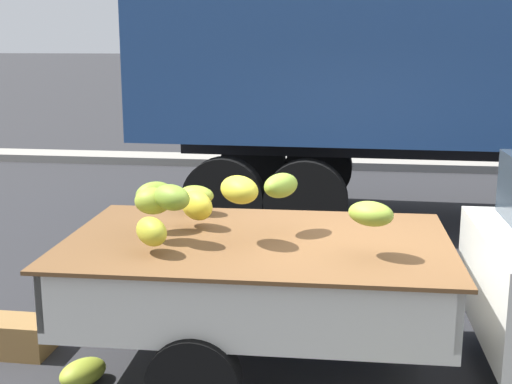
{
  "coord_description": "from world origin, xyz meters",
  "views": [
    {
      "loc": [
        -0.14,
        -5.29,
        2.6
      ],
      "look_at": [
        -0.88,
        0.1,
        1.38
      ],
      "focal_mm": 48.56,
      "sensor_mm": 36.0,
      "label": 1
    }
  ],
  "objects": [
    {
      "name": "produce_crate",
      "position": [
        -2.84,
        -0.22,
        0.15
      ],
      "size": [
        0.52,
        0.37,
        0.3
      ],
      "primitive_type": "cube",
      "rotation": [
        0.0,
        0.0,
        -0.01
      ],
      "color": "olive",
      "rests_on": "ground"
    },
    {
      "name": "fallen_banana_bunch_near_tailgate",
      "position": [
        -2.12,
        -0.65,
        0.1
      ],
      "size": [
        0.43,
        0.47,
        0.19
      ],
      "primitive_type": "ellipsoid",
      "rotation": [
        0.0,
        0.0,
        1.05
      ],
      "color": "#95A42E",
      "rests_on": "ground"
    },
    {
      "name": "curb_strip",
      "position": [
        0.0,
        8.83,
        0.08
      ],
      "size": [
        80.0,
        0.8,
        0.16
      ],
      "primitive_type": "cube",
      "color": "gray",
      "rests_on": "ground"
    },
    {
      "name": "ground",
      "position": [
        0.0,
        0.0,
        0.0
      ],
      "size": [
        220.0,
        220.0,
        0.0
      ],
      "primitive_type": "plane",
      "color": "#28282B"
    }
  ]
}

